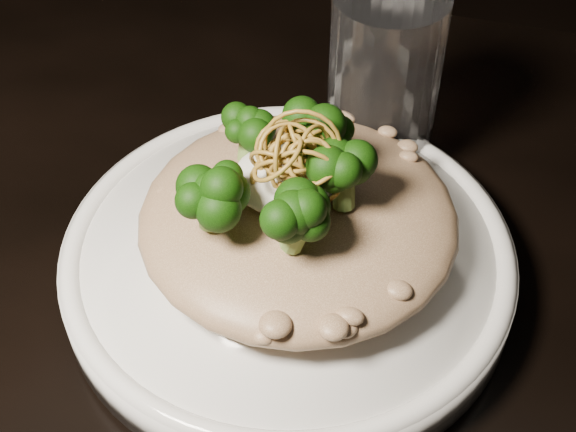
{
  "coord_description": "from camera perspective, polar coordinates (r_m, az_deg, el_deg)",
  "views": [
    {
      "loc": [
        0.04,
        -0.26,
        1.14
      ],
      "look_at": [
        -0.06,
        0.06,
        0.81
      ],
      "focal_mm": 50.0,
      "sensor_mm": 36.0,
      "label": 1
    }
  ],
  "objects": [
    {
      "name": "drinking_glass",
      "position": [
        0.56,
        6.81,
        9.29
      ],
      "size": [
        0.1,
        0.1,
        0.13
      ],
      "primitive_type": "cylinder",
      "rotation": [
        0.0,
        0.0,
        0.32
      ],
      "color": "silver",
      "rests_on": "table"
    },
    {
      "name": "risotto",
      "position": [
        0.48,
        0.74,
        -0.09
      ],
      "size": [
        0.19,
        0.19,
        0.04
      ],
      "primitive_type": "ellipsoid",
      "color": "brown",
      "rests_on": "plate"
    },
    {
      "name": "broccoli",
      "position": [
        0.45,
        -0.69,
        3.24
      ],
      "size": [
        0.12,
        0.12,
        0.04
      ],
      "primitive_type": null,
      "color": "black",
      "rests_on": "risotto"
    },
    {
      "name": "cheese",
      "position": [
        0.46,
        -0.22,
        2.73
      ],
      "size": [
        0.06,
        0.06,
        0.02
      ],
      "primitive_type": "ellipsoid",
      "color": "white",
      "rests_on": "risotto"
    },
    {
      "name": "shallots",
      "position": [
        0.44,
        0.66,
        4.66
      ],
      "size": [
        0.05,
        0.05,
        0.03
      ],
      "primitive_type": null,
      "color": "brown",
      "rests_on": "cheese"
    },
    {
      "name": "plate",
      "position": [
        0.5,
        0.0,
        -3.24
      ],
      "size": [
        0.28,
        0.28,
        0.03
      ],
      "primitive_type": "cylinder",
      "color": "white",
      "rests_on": "table"
    }
  ]
}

